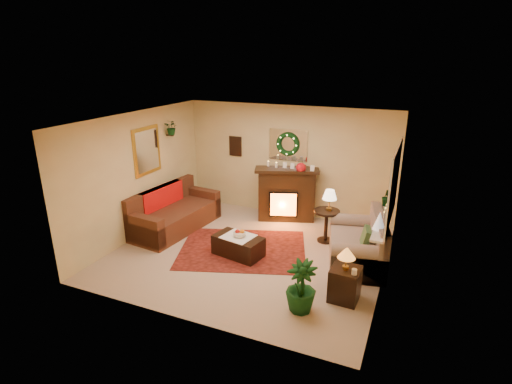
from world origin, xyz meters
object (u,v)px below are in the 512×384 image
at_px(loveseat, 356,241).
at_px(side_table_round, 326,227).
at_px(end_table_square, 345,284).
at_px(coffee_table, 238,245).
at_px(fireplace, 286,197).
at_px(sofa, 175,211).

distance_m(loveseat, side_table_round, 0.97).
relative_size(loveseat, end_table_square, 2.97).
height_order(side_table_round, coffee_table, side_table_round).
bearing_deg(coffee_table, end_table_square, -5.80).
relative_size(side_table_round, end_table_square, 1.26).
distance_m(fireplace, loveseat, 2.35).
xyz_separation_m(loveseat, coffee_table, (-2.11, -0.62, -0.21)).
xyz_separation_m(side_table_round, end_table_square, (0.77, -1.93, -0.05)).
bearing_deg(coffee_table, fireplace, 94.08).
distance_m(sofa, end_table_square, 4.16).
distance_m(loveseat, end_table_square, 1.29).
relative_size(fireplace, side_table_round, 1.87).
relative_size(sofa, fireplace, 1.68).
xyz_separation_m(sofa, end_table_square, (3.97, -1.24, -0.16)).
relative_size(sofa, side_table_round, 3.14).
bearing_deg(side_table_round, sofa, -167.80).
height_order(sofa, loveseat, sofa).
distance_m(loveseat, coffee_table, 2.21).
xyz_separation_m(loveseat, side_table_round, (-0.72, 0.65, -0.10)).
xyz_separation_m(loveseat, end_table_square, (0.05, -1.28, -0.15)).
bearing_deg(fireplace, loveseat, -57.00).
bearing_deg(sofa, loveseat, 6.82).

